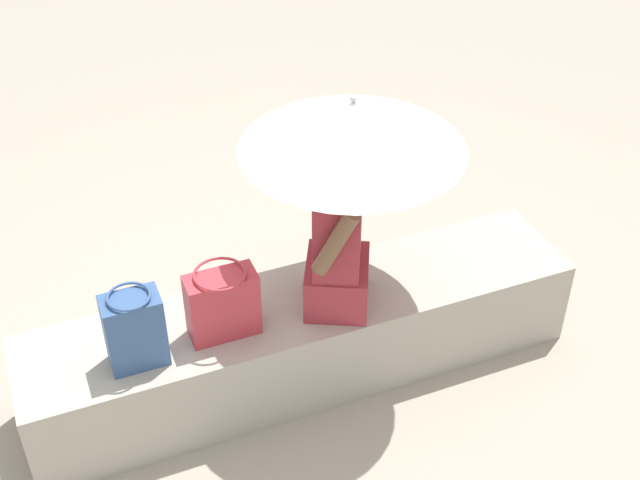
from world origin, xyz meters
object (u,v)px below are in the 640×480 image
object	(u,v)px
person_seated	(338,233)
handbag_black	(222,304)
parasol	(353,126)
tote_bag_canvas	(134,330)

from	to	relation	value
person_seated	handbag_black	distance (m)	0.58
person_seated	handbag_black	world-z (taller)	person_seated
person_seated	parasol	xyz separation A→B (m)	(-0.09, -0.07, 0.47)
person_seated	tote_bag_canvas	size ratio (longest dim) A/B	2.47
handbag_black	tote_bag_canvas	world-z (taller)	tote_bag_canvas
parasol	tote_bag_canvas	distance (m)	1.23
parasol	handbag_black	world-z (taller)	parasol
person_seated	handbag_black	xyz separation A→B (m)	(0.54, 0.01, -0.22)
parasol	handbag_black	bearing A→B (deg)	6.76
parasol	tote_bag_canvas	bearing A→B (deg)	6.05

